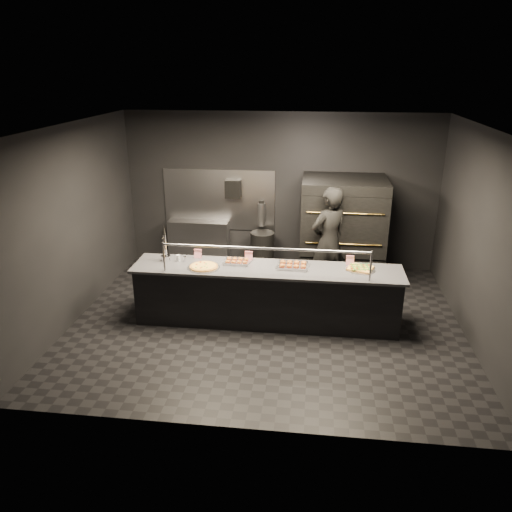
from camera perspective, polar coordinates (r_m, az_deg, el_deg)
name	(u,v)px	position (r m, az deg, el deg)	size (l,w,h in m)	color
room	(266,230)	(7.40, 1.14, 2.93)	(6.04, 6.00, 3.00)	black
service_counter	(267,295)	(7.73, 1.22, -4.48)	(4.10, 0.78, 1.37)	black
pizza_oven	(342,229)	(9.30, 9.81, 3.01)	(1.50, 1.23, 1.91)	black
prep_shelf	(199,242)	(10.11, -6.51, 1.57)	(1.20, 0.35, 0.90)	#99999E
towel_dispenser	(233,189)	(9.73, -2.63, 7.67)	(0.30, 0.20, 0.35)	black
fire_extinguisher	(261,214)	(9.80, 0.62, 4.81)	(0.14, 0.14, 0.51)	#B2B2B7
beer_tap	(165,251)	(7.89, -10.32, 0.59)	(0.15, 0.22, 0.58)	silver
round_pizza	(204,267)	(7.59, -6.00, -1.22)	(0.49, 0.49, 0.03)	silver
slider_tray_a	(237,261)	(7.74, -2.19, -0.60)	(0.45, 0.37, 0.06)	silver
slider_tray_b	(293,265)	(7.59, 4.25, -1.04)	(0.52, 0.42, 0.07)	silver
square_pizza	(360,268)	(7.64, 11.83, -1.39)	(0.44, 0.44, 0.05)	silver
condiment_jar	(180,258)	(7.86, -8.65, -0.27)	(0.16, 0.06, 0.10)	silver
tent_cards	(265,256)	(7.79, 0.99, -0.04)	(2.50, 0.04, 0.15)	white
trash_bin	(262,251)	(9.74, 0.72, 0.54)	(0.46, 0.46, 0.77)	black
worker	(329,242)	(8.61, 8.29, 1.58)	(0.70, 0.46, 1.92)	black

